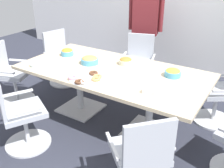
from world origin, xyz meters
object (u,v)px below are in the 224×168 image
(office_chair_4, at_px, (61,60))
(napkin_pile, at_px, (151,90))
(office_chair_3, at_px, (138,66))
(office_chair_6, at_px, (19,116))
(conference_table, at_px, (112,79))
(person_standing_0, at_px, (145,30))
(snack_bowl_chips_orange, at_px, (67,52))
(donut_platter, at_px, (85,78))
(office_chair_2, at_px, (221,94))
(snack_bowl_chips_yellow, at_px, (173,73))
(plate_stack, at_px, (39,64))
(office_chair_5, at_px, (10,76))
(office_chair_0, at_px, (141,160))
(snack_bowl_cookies, at_px, (90,60))
(snack_bowl_pretzels, at_px, (126,61))

(office_chair_4, bearing_deg, napkin_pile, 78.74)
(office_chair_3, bearing_deg, office_chair_6, 62.11)
(conference_table, xyz_separation_m, person_standing_0, (-0.32, 1.60, 0.26))
(snack_bowl_chips_orange, bearing_deg, office_chair_6, -77.80)
(office_chair_3, relative_size, donut_platter, 2.31)
(office_chair_2, distance_m, snack_bowl_chips_yellow, 0.84)
(office_chair_2, xyz_separation_m, plate_stack, (-2.12, -1.15, 0.36))
(office_chair_2, bearing_deg, office_chair_5, 77.34)
(snack_bowl_chips_orange, xyz_separation_m, donut_platter, (0.73, -0.52, -0.03))
(office_chair_5, height_order, person_standing_0, person_standing_0)
(snack_bowl_chips_yellow, relative_size, napkin_pile, 1.33)
(office_chair_0, bearing_deg, conference_table, 86.33)
(office_chair_0, distance_m, office_chair_6, 1.49)
(office_chair_0, height_order, person_standing_0, person_standing_0)
(office_chair_4, distance_m, office_chair_6, 1.82)
(office_chair_0, distance_m, office_chair_3, 2.29)
(office_chair_0, height_order, snack_bowl_chips_orange, office_chair_0)
(office_chair_5, distance_m, plate_stack, 0.81)
(office_chair_3, bearing_deg, snack_bowl_cookies, 62.74)
(conference_table, xyz_separation_m, plate_stack, (-0.89, -0.39, 0.14))
(office_chair_2, xyz_separation_m, person_standing_0, (-1.55, 0.84, 0.48))
(office_chair_4, xyz_separation_m, plate_stack, (0.54, -0.98, 0.36))
(donut_platter, bearing_deg, office_chair_3, 92.15)
(person_standing_0, height_order, donut_platter, person_standing_0)
(office_chair_4, relative_size, plate_stack, 4.07)
(office_chair_2, height_order, office_chair_4, same)
(donut_platter, bearing_deg, office_chair_0, -27.74)
(office_chair_5, distance_m, snack_bowl_pretzels, 1.81)
(office_chair_4, height_order, plate_stack, office_chair_4)
(snack_bowl_chips_orange, bearing_deg, person_standing_0, 70.39)
(conference_table, relative_size, office_chair_6, 2.64)
(office_chair_3, distance_m, office_chair_5, 2.05)
(snack_bowl_chips_orange, bearing_deg, snack_bowl_pretzels, 9.49)
(snack_bowl_pretzels, relative_size, donut_platter, 0.46)
(person_standing_0, relative_size, donut_platter, 4.33)
(office_chair_3, distance_m, snack_bowl_pretzels, 0.94)
(conference_table, xyz_separation_m, office_chair_6, (-0.60, -1.03, -0.22))
(person_standing_0, height_order, snack_bowl_chips_orange, person_standing_0)
(office_chair_0, relative_size, person_standing_0, 0.53)
(conference_table, distance_m, office_chair_6, 1.21)
(office_chair_6, bearing_deg, napkin_pile, 57.88)
(office_chair_5, xyz_separation_m, plate_stack, (0.73, -0.05, 0.36))
(snack_bowl_pretzels, relative_size, plate_stack, 0.82)
(person_standing_0, bearing_deg, snack_bowl_pretzels, 91.22)
(office_chair_0, relative_size, snack_bowl_chips_yellow, 4.71)
(conference_table, distance_m, snack_bowl_chips_yellow, 0.77)
(office_chair_0, distance_m, snack_bowl_cookies, 1.64)
(snack_bowl_pretzels, bearing_deg, napkin_pile, -41.95)
(office_chair_3, xyz_separation_m, snack_bowl_chips_orange, (-0.68, -0.98, 0.39))
(conference_table, bearing_deg, office_chair_5, -167.82)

